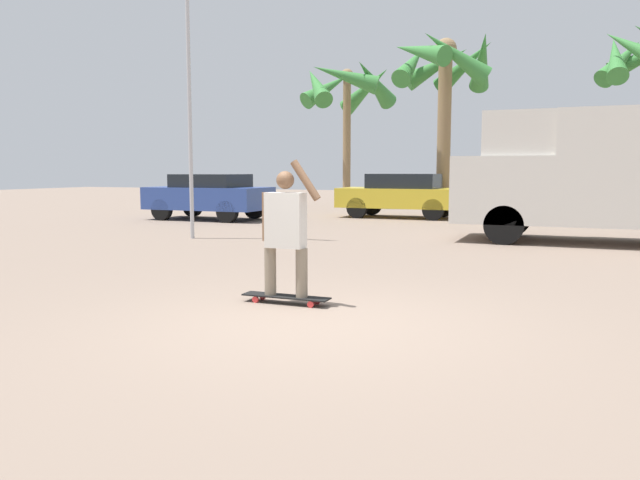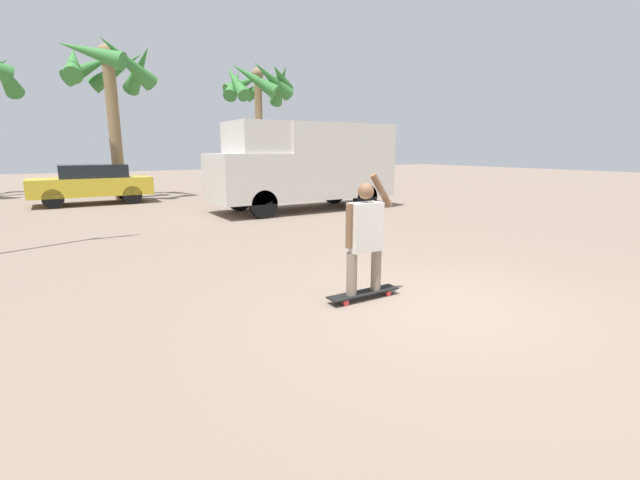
% 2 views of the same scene
% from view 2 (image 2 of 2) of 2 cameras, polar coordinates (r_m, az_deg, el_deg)
% --- Properties ---
extents(ground_plane, '(80.00, 80.00, 0.00)m').
position_cam_2_polar(ground_plane, '(5.81, 16.27, -8.54)').
color(ground_plane, gray).
extents(skateboard, '(1.08, 0.23, 0.09)m').
position_cam_2_polar(skateboard, '(5.87, 5.83, -7.08)').
color(skateboard, black).
rests_on(skateboard, ground_plane).
extents(person_skateboarder, '(0.74, 0.22, 1.60)m').
position_cam_2_polar(person_skateboarder, '(5.65, 6.00, 1.04)').
color(person_skateboarder, gray).
rests_on(person_skateboarder, skateboard).
extents(camper_van, '(6.07, 2.20, 2.82)m').
position_cam_2_polar(camper_van, '(14.37, -1.92, 10.23)').
color(camper_van, black).
rests_on(camper_van, ground_plane).
extents(parked_car_yellow, '(4.05, 1.78, 1.45)m').
position_cam_2_polar(parked_car_yellow, '(18.02, -28.13, 6.72)').
color(parked_car_yellow, black).
rests_on(parked_car_yellow, ground_plane).
extents(palm_tree_near_van, '(3.60, 3.61, 5.94)m').
position_cam_2_polar(palm_tree_near_van, '(21.31, -8.20, 19.66)').
color(palm_tree_near_van, '#8E704C').
rests_on(palm_tree_near_van, ground_plane).
extents(palm_tree_center_background, '(3.63, 3.85, 6.15)m').
position_cam_2_polar(palm_tree_center_background, '(19.68, -26.41, 19.32)').
color(palm_tree_center_background, '#8E704C').
rests_on(palm_tree_center_background, ground_plane).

